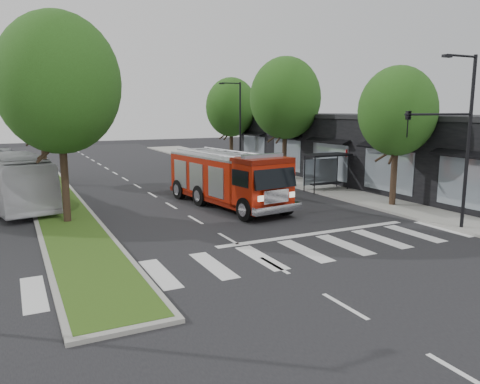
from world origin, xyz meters
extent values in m
plane|color=black|center=(0.00, 0.00, 0.00)|extent=(140.00, 140.00, 0.00)
cube|color=gray|center=(12.50, 10.00, 0.07)|extent=(5.00, 80.00, 0.15)
cube|color=gray|center=(-6.00, 18.00, 0.07)|extent=(3.00, 50.00, 0.14)
cube|color=#2E4F16|center=(-6.00, 18.00, 0.14)|extent=(2.60, 49.50, 0.02)
cube|color=black|center=(17.00, 10.00, 2.50)|extent=(8.00, 30.00, 5.00)
cylinder|color=black|center=(9.80, 7.40, 1.25)|extent=(0.08, 0.08, 2.50)
cylinder|color=black|center=(12.60, 7.40, 1.25)|extent=(0.08, 0.08, 2.50)
cylinder|color=black|center=(9.80, 8.60, 1.25)|extent=(0.08, 0.08, 2.50)
cylinder|color=black|center=(12.60, 8.60, 1.25)|extent=(0.08, 0.08, 2.50)
cube|color=black|center=(11.20, 8.00, 2.55)|extent=(3.20, 1.60, 0.12)
cube|color=#8C99A5|center=(11.20, 8.70, 1.30)|extent=(2.80, 0.04, 1.80)
cube|color=black|center=(11.20, 8.00, 0.55)|extent=(2.40, 0.40, 0.08)
cylinder|color=black|center=(11.50, 2.00, 1.87)|extent=(0.36, 0.36, 3.74)
ellipsoid|color=#1B340E|center=(11.50, 2.00, 5.53)|extent=(4.40, 4.40, 5.06)
cylinder|color=black|center=(11.50, 14.00, 2.20)|extent=(0.36, 0.36, 4.40)
ellipsoid|color=#1B340E|center=(11.50, 14.00, 6.50)|extent=(5.60, 5.60, 6.44)
cylinder|color=black|center=(11.50, 24.00, 1.98)|extent=(0.36, 0.36, 3.96)
ellipsoid|color=#1B340E|center=(11.50, 24.00, 5.85)|extent=(5.00, 5.00, 5.75)
cylinder|color=black|center=(-6.00, 6.00, 2.31)|extent=(0.36, 0.36, 4.62)
ellipsoid|color=#1B340E|center=(-6.00, 6.00, 6.83)|extent=(5.80, 5.80, 6.67)
cylinder|color=black|center=(-6.00, 20.00, 2.20)|extent=(0.36, 0.36, 4.40)
ellipsoid|color=#1B340E|center=(-6.00, 20.00, 6.50)|extent=(5.60, 5.60, 6.44)
cylinder|color=black|center=(10.50, -3.50, 4.00)|extent=(0.16, 0.16, 8.00)
cylinder|color=black|center=(9.60, -3.50, 7.90)|extent=(1.80, 0.10, 0.10)
cube|color=black|center=(8.70, -3.50, 7.85)|extent=(0.45, 0.20, 0.12)
cylinder|color=black|center=(8.50, -3.50, 5.40)|extent=(4.00, 0.10, 0.10)
imported|color=black|center=(6.70, -3.50, 5.00)|extent=(0.18, 0.22, 1.10)
cylinder|color=black|center=(10.50, 20.00, 4.00)|extent=(0.16, 0.16, 8.00)
cylinder|color=black|center=(9.60, 20.00, 7.90)|extent=(1.80, 0.10, 0.10)
cube|color=black|center=(8.70, 20.00, 7.85)|extent=(0.45, 0.20, 0.12)
cube|color=#610F05|center=(2.94, 6.51, 0.56)|extent=(4.05, 9.67, 0.28)
cube|color=#951808|center=(2.82, 7.39, 1.73)|extent=(3.74, 7.46, 2.23)
cube|color=#951808|center=(3.41, 3.08, 1.73)|extent=(3.04, 2.37, 2.34)
cube|color=#B2B2B7|center=(2.82, 7.39, 2.90)|extent=(3.74, 7.46, 0.13)
cylinder|color=#B2B2B7|center=(1.82, 7.25, 3.12)|extent=(1.03, 6.65, 0.11)
cylinder|color=#B2B2B7|center=(3.81, 7.53, 3.12)|extent=(1.03, 6.65, 0.11)
cube|color=silver|center=(3.59, 1.81, 0.67)|extent=(2.93, 0.78, 0.39)
cube|color=#8C99A5|center=(3.41, 3.08, 3.24)|extent=(2.48, 0.72, 0.20)
cylinder|color=black|center=(2.19, 2.57, 0.61)|extent=(0.55, 1.27, 1.23)
cylinder|color=black|center=(4.73, 2.93, 0.61)|extent=(0.55, 1.27, 1.23)
cylinder|color=black|center=(1.54, 7.22, 0.61)|extent=(0.55, 1.27, 1.23)
cylinder|color=black|center=(4.09, 7.57, 0.61)|extent=(0.55, 1.27, 1.23)
cylinder|color=black|center=(1.18, 9.87, 0.61)|extent=(0.55, 1.27, 1.23)
cylinder|color=black|center=(3.72, 10.22, 0.61)|extent=(0.55, 1.27, 1.23)
imported|color=silver|center=(-8.50, 12.28, 1.59)|extent=(4.80, 11.71, 3.18)
camera|label=1|loc=(-8.34, -18.04, 5.59)|focal=35.00mm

